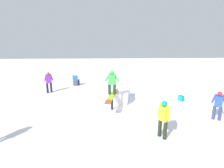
{
  "coord_description": "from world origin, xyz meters",
  "views": [
    {
      "loc": [
        8.89,
        -0.44,
        3.57
      ],
      "look_at": [
        0.0,
        0.0,
        1.42
      ],
      "focal_mm": 28.0,
      "sensor_mm": 36.0,
      "label": 1
    }
  ],
  "objects_px": {
    "main_rider_on_rail": "(112,83)",
    "bystander_blue": "(218,104)",
    "folding_chair": "(76,81)",
    "backpack_on_snow": "(181,98)",
    "bystander_purple": "(49,81)",
    "rail_feature": "(112,97)",
    "bystander_yellow": "(163,117)"
  },
  "relations": [
    {
      "from": "main_rider_on_rail",
      "to": "bystander_blue",
      "type": "distance_m",
      "value": 5.13
    },
    {
      "from": "folding_chair",
      "to": "backpack_on_snow",
      "type": "distance_m",
      "value": 8.3
    },
    {
      "from": "bystander_purple",
      "to": "rail_feature",
      "type": "bearing_deg",
      "value": 109.52
    },
    {
      "from": "bystander_blue",
      "to": "folding_chair",
      "type": "xyz_separation_m",
      "value": [
        -7.03,
        -7.59,
        -0.36
      ]
    },
    {
      "from": "folding_chair",
      "to": "rail_feature",
      "type": "bearing_deg",
      "value": 131.88
    },
    {
      "from": "bystander_blue",
      "to": "backpack_on_snow",
      "type": "xyz_separation_m",
      "value": [
        -2.72,
        -0.5,
        -0.6
      ]
    },
    {
      "from": "rail_feature",
      "to": "bystander_yellow",
      "type": "xyz_separation_m",
      "value": [
        2.95,
        1.78,
        0.13
      ]
    },
    {
      "from": "bystander_purple",
      "to": "bystander_yellow",
      "type": "distance_m",
      "value": 8.85
    },
    {
      "from": "bystander_purple",
      "to": "backpack_on_snow",
      "type": "xyz_separation_m",
      "value": [
        2.25,
        8.69,
        -0.67
      ]
    },
    {
      "from": "bystander_purple",
      "to": "bystander_blue",
      "type": "distance_m",
      "value": 10.45
    },
    {
      "from": "rail_feature",
      "to": "bystander_purple",
      "type": "height_order",
      "value": "bystander_purple"
    },
    {
      "from": "bystander_purple",
      "to": "folding_chair",
      "type": "bearing_deg",
      "value": -160.01
    },
    {
      "from": "backpack_on_snow",
      "to": "folding_chair",
      "type": "bearing_deg",
      "value": 27.49
    },
    {
      "from": "folding_chair",
      "to": "bystander_purple",
      "type": "bearing_deg",
      "value": 67.47
    },
    {
      "from": "main_rider_on_rail",
      "to": "bystander_purple",
      "type": "xyz_separation_m",
      "value": [
        -3.44,
        -4.35,
        -0.63
      ]
    },
    {
      "from": "folding_chair",
      "to": "backpack_on_snow",
      "type": "relative_size",
      "value": 2.59
    },
    {
      "from": "rail_feature",
      "to": "folding_chair",
      "type": "xyz_separation_m",
      "value": [
        -5.5,
        -2.74,
        -0.28
      ]
    },
    {
      "from": "bystander_blue",
      "to": "bystander_yellow",
      "type": "relative_size",
      "value": 0.93
    },
    {
      "from": "rail_feature",
      "to": "bystander_purple",
      "type": "xyz_separation_m",
      "value": [
        -3.44,
        -4.35,
        0.14
      ]
    },
    {
      "from": "bystander_purple",
      "to": "bystander_blue",
      "type": "relative_size",
      "value": 1.08
    },
    {
      "from": "folding_chair",
      "to": "main_rider_on_rail",
      "type": "bearing_deg",
      "value": 131.88
    },
    {
      "from": "rail_feature",
      "to": "bystander_yellow",
      "type": "height_order",
      "value": "bystander_yellow"
    },
    {
      "from": "bystander_blue",
      "to": "folding_chair",
      "type": "bearing_deg",
      "value": -8.5
    },
    {
      "from": "main_rider_on_rail",
      "to": "backpack_on_snow",
      "type": "relative_size",
      "value": 4.61
    },
    {
      "from": "rail_feature",
      "to": "bystander_yellow",
      "type": "relative_size",
      "value": 1.71
    },
    {
      "from": "bystander_yellow",
      "to": "backpack_on_snow",
      "type": "height_order",
      "value": "bystander_yellow"
    },
    {
      "from": "main_rider_on_rail",
      "to": "rail_feature",
      "type": "bearing_deg",
      "value": 0.0
    },
    {
      "from": "bystander_purple",
      "to": "backpack_on_snow",
      "type": "relative_size",
      "value": 4.38
    },
    {
      "from": "folding_chair",
      "to": "backpack_on_snow",
      "type": "xyz_separation_m",
      "value": [
        4.31,
        7.09,
        -0.24
      ]
    },
    {
      "from": "rail_feature",
      "to": "bystander_purple",
      "type": "bearing_deg",
      "value": -115.03
    },
    {
      "from": "bystander_purple",
      "to": "folding_chair",
      "type": "xyz_separation_m",
      "value": [
        -2.06,
        1.6,
        -0.42
      ]
    },
    {
      "from": "main_rider_on_rail",
      "to": "folding_chair",
      "type": "xyz_separation_m",
      "value": [
        -5.5,
        -2.74,
        -1.06
      ]
    }
  ]
}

